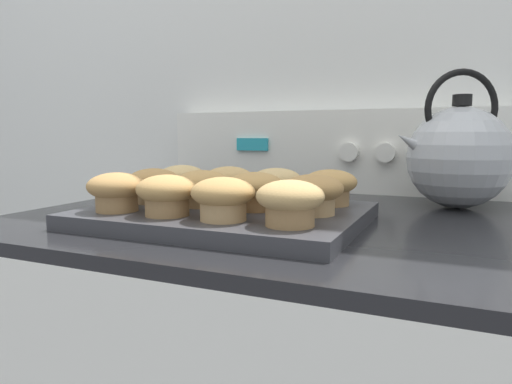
{
  "coord_description": "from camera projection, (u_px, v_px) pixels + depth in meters",
  "views": [
    {
      "loc": [
        0.28,
        -0.35,
        1.04
      ],
      "look_at": [
        -0.01,
        0.3,
        0.95
      ],
      "focal_mm": 32.0,
      "sensor_mm": 36.0,
      "label": 1
    }
  ],
  "objects": [
    {
      "name": "muffin_r1_c0",
      "position": [
        154.0,
        184.0,
        0.73
      ],
      "size": [
        0.08,
        0.08,
        0.06
      ],
      "color": "tan",
      "rests_on": "muffin_pan"
    },
    {
      "name": "muffin_r2_c0",
      "position": [
        182.0,
        179.0,
        0.81
      ],
      "size": [
        0.08,
        0.08,
        0.06
      ],
      "color": "olive",
      "rests_on": "muffin_pan"
    },
    {
      "name": "tea_kettle",
      "position": [
        458.0,
        155.0,
        0.81
      ],
      "size": [
        0.21,
        0.18,
        0.24
      ],
      "color": "#ADAFB5",
      "rests_on": "stove_range"
    },
    {
      "name": "muffin_r1_c2",
      "position": [
        255.0,
        189.0,
        0.66
      ],
      "size": [
        0.08,
        0.08,
        0.06
      ],
      "color": "olive",
      "rests_on": "muffin_pan"
    },
    {
      "name": "muffin_pan",
      "position": [
        227.0,
        215.0,
        0.68
      ],
      "size": [
        0.4,
        0.31,
        0.02
      ],
      "color": "#38383D",
      "rests_on": "stove_range"
    },
    {
      "name": "muffin_r2_c1",
      "position": [
        229.0,
        181.0,
        0.77
      ],
      "size": [
        0.08,
        0.08,
        0.06
      ],
      "color": "tan",
      "rests_on": "muffin_pan"
    },
    {
      "name": "muffin_r2_c2",
      "position": [
        276.0,
        184.0,
        0.74
      ],
      "size": [
        0.08,
        0.08,
        0.06
      ],
      "color": "#A37A4C",
      "rests_on": "muffin_pan"
    },
    {
      "name": "control_panel",
      "position": [
        328.0,
        151.0,
        1.05
      ],
      "size": [
        0.78,
        0.07,
        0.19
      ],
      "color": "white",
      "rests_on": "stove_range"
    },
    {
      "name": "wall_back",
      "position": [
        335.0,
        66.0,
        1.08
      ],
      "size": [
        8.0,
        0.05,
        2.4
      ],
      "color": "silver",
      "rests_on": "ground_plane"
    },
    {
      "name": "muffin_r0_c0",
      "position": [
        117.0,
        190.0,
        0.65
      ],
      "size": [
        0.08,
        0.08,
        0.06
      ],
      "color": "#A37A4C",
      "rests_on": "muffin_pan"
    },
    {
      "name": "muffin_r0_c2",
      "position": [
        223.0,
        197.0,
        0.58
      ],
      "size": [
        0.08,
        0.08,
        0.06
      ],
      "color": "tan",
      "rests_on": "muffin_pan"
    },
    {
      "name": "muffin_r1_c1",
      "position": [
        202.0,
        187.0,
        0.69
      ],
      "size": [
        0.08,
        0.08,
        0.06
      ],
      "color": "tan",
      "rests_on": "muffin_pan"
    },
    {
      "name": "muffin_r2_c3",
      "position": [
        330.0,
        186.0,
        0.7
      ],
      "size": [
        0.08,
        0.08,
        0.06
      ],
      "color": "#A37A4C",
      "rests_on": "muffin_pan"
    },
    {
      "name": "muffin_r0_c3",
      "position": [
        290.0,
        201.0,
        0.54
      ],
      "size": [
        0.08,
        0.08,
        0.06
      ],
      "color": "#A37A4C",
      "rests_on": "muffin_pan"
    },
    {
      "name": "muffin_r1_c3",
      "position": [
        313.0,
        193.0,
        0.62
      ],
      "size": [
        0.08,
        0.08,
        0.06
      ],
      "color": "tan",
      "rests_on": "muffin_pan"
    },
    {
      "name": "muffin_r0_c1",
      "position": [
        167.0,
        193.0,
        0.61
      ],
      "size": [
        0.08,
        0.08,
        0.06
      ],
      "color": "#A37A4C",
      "rests_on": "muffin_pan"
    }
  ]
}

